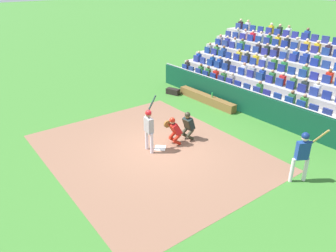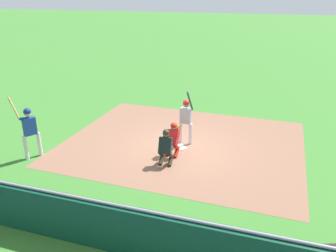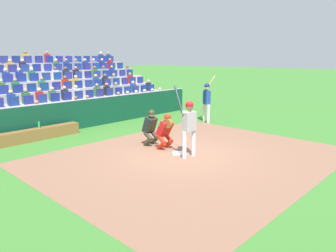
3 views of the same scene
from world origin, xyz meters
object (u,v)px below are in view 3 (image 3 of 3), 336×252
object	(u,v)px
batter_at_plate	(189,123)
home_plate_umpire	(151,126)
water_bottle_on_bench	(39,125)
on_deck_batter	(207,98)
home_plate_marker	(179,153)
dugout_bench	(29,136)
catcher_crouching	(166,129)

from	to	relation	value
batter_at_plate	home_plate_umpire	size ratio (longest dim) A/B	1.72
home_plate_umpire	water_bottle_on_bench	distance (m)	4.34
batter_at_plate	water_bottle_on_bench	xyz separation A→B (m)	(2.06, -5.57, -0.54)
batter_at_plate	on_deck_batter	xyz separation A→B (m)	(-4.88, -2.81, 0.06)
home_plate_marker	dugout_bench	xyz separation A→B (m)	(2.59, -5.11, 0.20)
batter_at_plate	catcher_crouching	distance (m)	1.21
home_plate_umpire	on_deck_batter	distance (m)	4.79
water_bottle_on_bench	on_deck_batter	xyz separation A→B (m)	(-6.94, 2.76, 0.60)
catcher_crouching	dugout_bench	bearing A→B (deg)	-59.22
batter_at_plate	home_plate_umpire	xyz separation A→B (m)	(-0.20, -1.87, -0.40)
home_plate_marker	batter_at_plate	bearing A→B (deg)	76.78
catcher_crouching	home_plate_umpire	distance (m)	0.75
water_bottle_on_bench	batter_at_plate	bearing A→B (deg)	110.31
water_bottle_on_bench	dugout_bench	bearing A→B (deg)	-1.08
home_plate_marker	water_bottle_on_bench	xyz separation A→B (m)	(2.17, -5.11, 0.55)
dugout_bench	on_deck_batter	distance (m)	7.92
home_plate_umpire	home_plate_marker	bearing A→B (deg)	86.28
batter_at_plate	water_bottle_on_bench	world-z (taller)	batter_at_plate
catcher_crouching	water_bottle_on_bench	bearing A→B (deg)	-63.34
water_bottle_on_bench	on_deck_batter	world-z (taller)	on_deck_batter
catcher_crouching	on_deck_batter	bearing A→B (deg)	-160.31
on_deck_batter	home_plate_umpire	bearing A→B (deg)	11.36
batter_at_plate	catcher_crouching	bearing A→B (deg)	-98.60
home_plate_marker	dugout_bench	distance (m)	5.74
catcher_crouching	water_bottle_on_bench	world-z (taller)	catcher_crouching
home_plate_umpire	water_bottle_on_bench	world-z (taller)	home_plate_umpire
on_deck_batter	dugout_bench	bearing A→B (deg)	-20.60
water_bottle_on_bench	on_deck_batter	bearing A→B (deg)	158.33
home_plate_marker	catcher_crouching	size ratio (longest dim) A/B	0.35
batter_at_plate	catcher_crouching	world-z (taller)	batter_at_plate
catcher_crouching	on_deck_batter	size ratio (longest dim) A/B	0.57
batter_at_plate	home_plate_umpire	world-z (taller)	batter_at_plate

